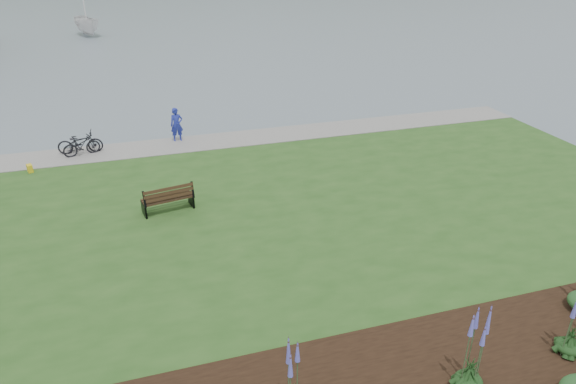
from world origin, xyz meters
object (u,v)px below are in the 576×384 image
(park_bench, at_px, (168,198))
(bicycle_a, at_px, (80,142))
(sailboat, at_px, (89,36))
(person, at_px, (176,122))

(park_bench, height_order, bicycle_a, park_bench)
(bicycle_a, bearing_deg, park_bench, -151.77)
(park_bench, height_order, sailboat, sailboat)
(park_bench, xyz_separation_m, sailboat, (-4.42, 44.20, -0.95))
(park_bench, relative_size, sailboat, 0.08)
(sailboat, bearing_deg, person, -99.12)
(park_bench, bearing_deg, person, 71.08)
(person, bearing_deg, bicycle_a, 179.19)
(bicycle_a, bearing_deg, sailboat, 4.60)
(bicycle_a, height_order, sailboat, sailboat)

